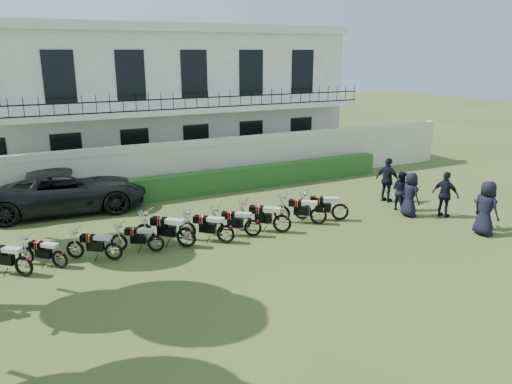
{
  "coord_description": "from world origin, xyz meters",
  "views": [
    {
      "loc": [
        -6.71,
        -12.94,
        6.14
      ],
      "look_at": [
        0.79,
        2.04,
        1.39
      ],
      "focal_mm": 35.0,
      "sensor_mm": 36.0,
      "label": 1
    }
  ],
  "objects_px": {
    "motorcycle_1": "(59,255)",
    "officer_5": "(388,180)",
    "motorcycle_8": "(319,212)",
    "officer_4": "(401,191)",
    "motorcycle_3": "(156,239)",
    "motorcycle_6": "(253,224)",
    "motorcycle_7": "(282,219)",
    "officer_1": "(485,205)",
    "motorcycle_0": "(23,261)",
    "motorcycle_2": "(113,247)",
    "motorcycle_4": "(186,232)",
    "officer_2": "(445,195)",
    "officer_0": "(486,208)",
    "officer_3": "(410,195)",
    "motorcycle_5": "(226,229)",
    "motorcycle_9": "(340,208)",
    "suv": "(67,190)"
  },
  "relations": [
    {
      "from": "motorcycle_8",
      "to": "motorcycle_0",
      "type": "bearing_deg",
      "value": 128.75
    },
    {
      "from": "motorcycle_8",
      "to": "suv",
      "type": "xyz_separation_m",
      "value": [
        -7.98,
        5.9,
        0.35
      ]
    },
    {
      "from": "motorcycle_4",
      "to": "suv",
      "type": "relative_size",
      "value": 0.27
    },
    {
      "from": "motorcycle_3",
      "to": "motorcycle_6",
      "type": "height_order",
      "value": "motorcycle_6"
    },
    {
      "from": "motorcycle_3",
      "to": "officer_0",
      "type": "bearing_deg",
      "value": -77.73
    },
    {
      "from": "motorcycle_7",
      "to": "officer_4",
      "type": "bearing_deg",
      "value": -50.0
    },
    {
      "from": "officer_3",
      "to": "suv",
      "type": "bearing_deg",
      "value": 62.44
    },
    {
      "from": "motorcycle_9",
      "to": "officer_1",
      "type": "distance_m",
      "value": 5.06
    },
    {
      "from": "officer_1",
      "to": "officer_4",
      "type": "distance_m",
      "value": 3.22
    },
    {
      "from": "motorcycle_5",
      "to": "officer_0",
      "type": "distance_m",
      "value": 8.93
    },
    {
      "from": "officer_4",
      "to": "motorcycle_2",
      "type": "bearing_deg",
      "value": 80.83
    },
    {
      "from": "suv",
      "to": "officer_5",
      "type": "height_order",
      "value": "officer_5"
    },
    {
      "from": "motorcycle_5",
      "to": "officer_5",
      "type": "xyz_separation_m",
      "value": [
        7.98,
        1.37,
        0.44
      ]
    },
    {
      "from": "officer_2",
      "to": "officer_4",
      "type": "height_order",
      "value": "officer_2"
    },
    {
      "from": "motorcycle_2",
      "to": "motorcycle_4",
      "type": "distance_m",
      "value": 2.3
    },
    {
      "from": "motorcycle_4",
      "to": "motorcycle_5",
      "type": "distance_m",
      "value": 1.31
    },
    {
      "from": "motorcycle_1",
      "to": "officer_4",
      "type": "relative_size",
      "value": 0.83
    },
    {
      "from": "motorcycle_9",
      "to": "motorcycle_1",
      "type": "bearing_deg",
      "value": 119.85
    },
    {
      "from": "motorcycle_0",
      "to": "officer_5",
      "type": "relative_size",
      "value": 0.79
    },
    {
      "from": "motorcycle_1",
      "to": "motorcycle_5",
      "type": "bearing_deg",
      "value": -51.69
    },
    {
      "from": "motorcycle_7",
      "to": "officer_2",
      "type": "bearing_deg",
      "value": -63.36
    },
    {
      "from": "motorcycle_6",
      "to": "officer_2",
      "type": "relative_size",
      "value": 0.94
    },
    {
      "from": "motorcycle_3",
      "to": "officer_2",
      "type": "height_order",
      "value": "officer_2"
    },
    {
      "from": "motorcycle_7",
      "to": "motorcycle_8",
      "type": "height_order",
      "value": "motorcycle_7"
    },
    {
      "from": "motorcycle_3",
      "to": "officer_4",
      "type": "bearing_deg",
      "value": -59.5
    },
    {
      "from": "officer_4",
      "to": "motorcycle_3",
      "type": "bearing_deg",
      "value": 80.38
    },
    {
      "from": "motorcycle_0",
      "to": "motorcycle_3",
      "type": "distance_m",
      "value": 3.8
    },
    {
      "from": "suv",
      "to": "motorcycle_1",
      "type": "bearing_deg",
      "value": 176.59
    },
    {
      "from": "officer_2",
      "to": "motorcycle_9",
      "type": "bearing_deg",
      "value": 52.81
    },
    {
      "from": "officer_0",
      "to": "officer_3",
      "type": "xyz_separation_m",
      "value": [
        -0.87,
        2.71,
        -0.1
      ]
    },
    {
      "from": "officer_1",
      "to": "officer_5",
      "type": "relative_size",
      "value": 0.92
    },
    {
      "from": "officer_2",
      "to": "officer_0",
      "type": "bearing_deg",
      "value": 156.18
    },
    {
      "from": "motorcycle_8",
      "to": "officer_4",
      "type": "height_order",
      "value": "officer_4"
    },
    {
      "from": "motorcycle_1",
      "to": "officer_5",
      "type": "relative_size",
      "value": 0.7
    },
    {
      "from": "motorcycle_0",
      "to": "officer_2",
      "type": "height_order",
      "value": "officer_2"
    },
    {
      "from": "motorcycle_3",
      "to": "motorcycle_8",
      "type": "xyz_separation_m",
      "value": [
        6.03,
        -0.11,
        0.06
      ]
    },
    {
      "from": "motorcycle_4",
      "to": "motorcycle_8",
      "type": "distance_m",
      "value": 5.06
    },
    {
      "from": "motorcycle_0",
      "to": "motorcycle_4",
      "type": "distance_m",
      "value": 4.78
    },
    {
      "from": "motorcycle_2",
      "to": "officer_1",
      "type": "xyz_separation_m",
      "value": [
        12.42,
        -2.97,
        0.42
      ]
    },
    {
      "from": "motorcycle_7",
      "to": "officer_5",
      "type": "relative_size",
      "value": 0.91
    },
    {
      "from": "motorcycle_6",
      "to": "motorcycle_7",
      "type": "bearing_deg",
      "value": -63.71
    },
    {
      "from": "motorcycle_3",
      "to": "motorcycle_8",
      "type": "height_order",
      "value": "motorcycle_8"
    },
    {
      "from": "motorcycle_1",
      "to": "motorcycle_2",
      "type": "xyz_separation_m",
      "value": [
        1.52,
        -0.12,
        0.02
      ]
    },
    {
      "from": "motorcycle_5",
      "to": "motorcycle_6",
      "type": "relative_size",
      "value": 0.94
    },
    {
      "from": "suv",
      "to": "motorcycle_5",
      "type": "bearing_deg",
      "value": -139.89
    },
    {
      "from": "motorcycle_0",
      "to": "officer_5",
      "type": "distance_m",
      "value": 14.1
    },
    {
      "from": "motorcycle_2",
      "to": "motorcycle_6",
      "type": "relative_size",
      "value": 0.93
    },
    {
      "from": "motorcycle_4",
      "to": "officer_2",
      "type": "bearing_deg",
      "value": -57.36
    },
    {
      "from": "motorcycle_5",
      "to": "officer_0",
      "type": "bearing_deg",
      "value": -70.89
    },
    {
      "from": "motorcycle_3",
      "to": "motorcycle_0",
      "type": "bearing_deg",
      "value": 122.39
    }
  ]
}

